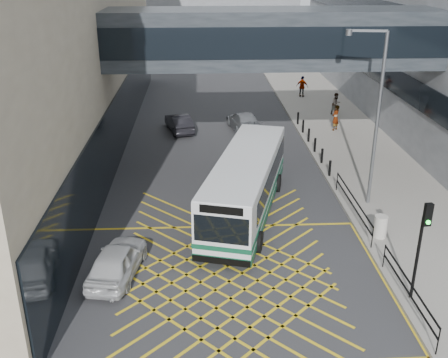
{
  "coord_description": "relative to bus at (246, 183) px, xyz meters",
  "views": [
    {
      "loc": [
        -1.02,
        -16.98,
        11.44
      ],
      "look_at": [
        0.0,
        4.0,
        2.6
      ],
      "focal_mm": 42.0,
      "sensor_mm": 36.0,
      "label": 1
    }
  ],
  "objects": [
    {
      "name": "bus",
      "position": [
        0.0,
        0.0,
        0.0
      ],
      "size": [
        5.12,
        10.75,
        2.94
      ],
      "rotation": [
        0.0,
        0.0,
        -0.27
      ],
      "color": "silver",
      "rests_on": "ground"
    },
    {
      "name": "box_junction",
      "position": [
        -1.15,
        -5.87,
        -1.57
      ],
      "size": [
        12.0,
        9.0,
        0.01
      ],
      "color": "gold",
      "rests_on": "ground"
    },
    {
      "name": "traffic_light",
      "position": [
        5.36,
        -7.51,
        1.08
      ],
      "size": [
        0.28,
        0.45,
        3.84
      ],
      "rotation": [
        0.0,
        0.0,
        0.1
      ],
      "color": "black",
      "rests_on": "pavement"
    },
    {
      "name": "skybridge",
      "position": [
        1.85,
        6.13,
        5.92
      ],
      "size": [
        20.0,
        4.1,
        3.0
      ],
      "color": "#2A2F34",
      "rests_on": "ground"
    },
    {
      "name": "litter_bin",
      "position": [
        5.65,
        -2.94,
        -0.92
      ],
      "size": [
        0.58,
        0.58,
        1.0
      ],
      "primitive_type": "cylinder",
      "color": "#ADA89E",
      "rests_on": "pavement"
    },
    {
      "name": "pavement",
      "position": [
        7.85,
        9.13,
        -1.5
      ],
      "size": [
        6.0,
        54.0,
        0.16
      ],
      "primitive_type": "cube",
      "color": "gray",
      "rests_on": "ground"
    },
    {
      "name": "bollards",
      "position": [
        5.1,
        9.13,
        -0.97
      ],
      "size": [
        0.14,
        10.14,
        0.9
      ],
      "color": "black",
      "rests_on": "pavement"
    },
    {
      "name": "pedestrian_a",
      "position": [
        7.48,
        12.58,
        -0.51
      ],
      "size": [
        0.87,
        0.87,
        1.81
      ],
      "primitive_type": "imported",
      "rotation": [
        0.0,
        0.0,
        3.92
      ],
      "color": "gray",
      "rests_on": "pavement"
    },
    {
      "name": "street_lamp",
      "position": [
        6.0,
        0.54,
        3.38
      ],
      "size": [
        1.92,
        0.52,
        8.42
      ],
      "rotation": [
        0.0,
        0.0,
        -0.15
      ],
      "color": "slate",
      "rests_on": "pavement"
    },
    {
      "name": "kerb_railings",
      "position": [
        5.0,
        -4.09,
        -0.7
      ],
      "size": [
        0.05,
        12.54,
        1.0
      ],
      "color": "black",
      "rests_on": "pavement"
    },
    {
      "name": "ground",
      "position": [
        -1.15,
        -5.87,
        -1.58
      ],
      "size": [
        120.0,
        120.0,
        0.0
      ],
      "primitive_type": "plane",
      "color": "#333335"
    },
    {
      "name": "car_dark",
      "position": [
        -3.63,
        13.34,
        -0.93
      ],
      "size": [
        2.6,
        4.38,
        1.28
      ],
      "primitive_type": "imported",
      "rotation": [
        0.0,
        0.0,
        3.4
      ],
      "color": "black",
      "rests_on": "ground"
    },
    {
      "name": "pedestrian_c",
      "position": [
        6.94,
        22.39,
        -0.51
      ],
      "size": [
        1.19,
        0.99,
        1.82
      ],
      "primitive_type": "imported",
      "rotation": [
        0.0,
        0.0,
        2.62
      ],
      "color": "gray",
      "rests_on": "pavement"
    },
    {
      "name": "car_silver",
      "position": [
        1.03,
        13.33,
        -0.88
      ],
      "size": [
        2.6,
        4.75,
        1.4
      ],
      "primitive_type": "imported",
      "rotation": [
        0.0,
        0.0,
        3.3
      ],
      "color": "gray",
      "rests_on": "ground"
    },
    {
      "name": "car_white",
      "position": [
        -5.46,
        -5.23,
        -0.89
      ],
      "size": [
        2.47,
        4.53,
        1.36
      ],
      "primitive_type": "imported",
      "rotation": [
        0.0,
        0.0,
        2.97
      ],
      "color": "#BBBBBD",
      "rests_on": "ground"
    },
    {
      "name": "pedestrian_b",
      "position": [
        8.54,
        16.68,
        -0.58
      ],
      "size": [
        0.94,
        0.77,
        1.67
      ],
      "primitive_type": "imported",
      "rotation": [
        0.0,
        0.0,
        0.43
      ],
      "color": "gray",
      "rests_on": "pavement"
    }
  ]
}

